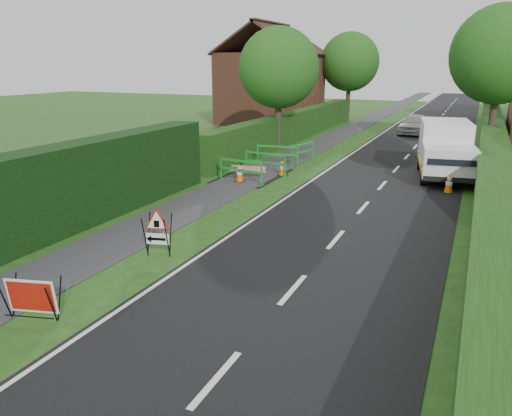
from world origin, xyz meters
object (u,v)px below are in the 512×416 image
(triangle_sign, at_px, (156,229))
(hatchback_car, at_px, (414,124))
(works_van, at_px, (445,148))
(red_rect_sign, at_px, (31,297))

(triangle_sign, height_order, hatchback_car, hatchback_car)
(triangle_sign, xyz_separation_m, hatchback_car, (2.94, 26.44, -0.07))
(works_van, distance_m, hatchback_car, 13.94)
(hatchback_car, bearing_deg, red_rect_sign, -92.47)
(red_rect_sign, distance_m, triangle_sign, 3.71)
(triangle_sign, distance_m, works_van, 14.13)
(triangle_sign, relative_size, works_van, 0.20)
(triangle_sign, xyz_separation_m, works_van, (5.91, 12.83, 0.49))
(red_rect_sign, bearing_deg, works_van, 54.23)
(works_van, height_order, hatchback_car, works_van)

